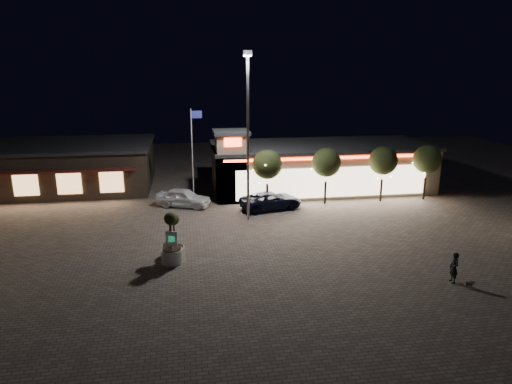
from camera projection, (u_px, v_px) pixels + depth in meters
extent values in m
plane|color=#6B6057|center=(234.00, 264.00, 27.02)|extent=(90.00, 90.00, 0.00)
cube|color=gray|center=(320.00, 168.00, 43.22)|extent=(20.00, 8.00, 4.00)
cube|color=#262628|center=(321.00, 145.00, 42.64)|extent=(20.40, 8.40, 0.30)
cube|color=beige|center=(333.00, 182.00, 39.47)|extent=(17.00, 0.12, 2.60)
cube|color=#FF3714|center=(335.00, 158.00, 38.86)|extent=(19.00, 0.10, 0.18)
cube|color=gray|center=(232.00, 168.00, 39.11)|extent=(2.60, 2.60, 5.80)
cube|color=#262628|center=(231.00, 132.00, 38.30)|extent=(3.00, 3.00, 0.30)
cube|color=#FF3714|center=(233.00, 142.00, 37.19)|extent=(1.40, 0.10, 0.70)
cube|color=#382D23|center=(65.00, 167.00, 43.46)|extent=(16.00, 10.00, 4.00)
cube|color=#262628|center=(62.00, 145.00, 42.88)|extent=(16.40, 10.40, 0.30)
cube|color=#591E19|center=(48.00, 172.00, 38.10)|extent=(14.40, 0.80, 0.15)
cube|color=#FFB772|center=(26.00, 185.00, 38.46)|extent=(2.00, 0.12, 1.80)
cube|color=#FFB772|center=(69.00, 184.00, 38.98)|extent=(2.00, 0.12, 1.80)
cube|color=#FFB772|center=(112.00, 182.00, 39.50)|extent=(2.00, 0.12, 1.80)
cylinder|color=gray|center=(248.00, 141.00, 33.34)|extent=(0.20, 0.20, 12.00)
cube|color=gray|center=(248.00, 53.00, 31.69)|extent=(0.60, 0.40, 0.35)
cube|color=white|center=(248.00, 56.00, 31.74)|extent=(0.45, 0.30, 0.08)
cylinder|color=white|center=(192.00, 157.00, 38.04)|extent=(0.10, 0.10, 8.00)
cube|color=navy|center=(196.00, 115.00, 37.18)|extent=(0.90, 0.04, 0.60)
cylinder|color=#332319|center=(267.00, 195.00, 37.84)|extent=(0.20, 0.20, 1.92)
sphere|color=#2D3819|center=(267.00, 164.00, 37.14)|extent=(2.42, 2.42, 2.42)
cylinder|color=#332319|center=(325.00, 193.00, 38.58)|extent=(0.20, 0.20, 1.92)
sphere|color=#2D3819|center=(326.00, 163.00, 37.89)|extent=(2.42, 2.42, 2.42)
cylinder|color=#332319|center=(381.00, 190.00, 39.33)|extent=(0.20, 0.20, 1.92)
sphere|color=#2D3819|center=(383.00, 161.00, 38.63)|extent=(2.42, 2.42, 2.42)
cylinder|color=#332319|center=(424.00, 189.00, 39.92)|extent=(0.20, 0.20, 1.92)
sphere|color=#2D3819|center=(427.00, 159.00, 39.23)|extent=(2.42, 2.42, 2.42)
imported|color=black|center=(271.00, 200.00, 37.25)|extent=(5.51, 3.43, 1.42)
imported|color=white|center=(184.00, 198.00, 37.82)|extent=(4.87, 3.43, 1.54)
imported|color=black|center=(454.00, 268.00, 24.49)|extent=(0.41, 0.63, 1.71)
cube|color=#59514C|center=(469.00, 284.00, 24.03)|extent=(0.38, 0.20, 0.19)
sphere|color=#59514C|center=(473.00, 282.00, 24.01)|extent=(0.17, 0.17, 0.17)
cylinder|color=silver|center=(171.00, 251.00, 27.92)|extent=(1.15, 1.15, 0.76)
cylinder|color=black|center=(171.00, 245.00, 27.81)|extent=(0.99, 0.99, 0.06)
cylinder|color=#332319|center=(170.00, 231.00, 27.57)|extent=(0.10, 0.10, 1.72)
sphere|color=#2D3819|center=(169.00, 218.00, 27.36)|extent=(0.67, 0.67, 0.67)
cylinder|color=silver|center=(172.00, 256.00, 27.09)|extent=(1.27, 1.27, 0.85)
cylinder|color=black|center=(172.00, 249.00, 26.97)|extent=(1.10, 1.10, 0.06)
cylinder|color=#332319|center=(171.00, 233.00, 26.71)|extent=(0.11, 0.11, 1.91)
sphere|color=#2D3819|center=(170.00, 219.00, 26.47)|extent=(0.74, 0.74, 0.74)
cylinder|color=silver|center=(175.00, 253.00, 27.56)|extent=(1.17, 1.17, 0.78)
cylinder|color=black|center=(175.00, 247.00, 27.46)|extent=(1.01, 1.01, 0.06)
cylinder|color=#332319|center=(174.00, 233.00, 27.21)|extent=(0.10, 0.10, 1.75)
sphere|color=#2D3819|center=(173.00, 220.00, 26.99)|extent=(0.68, 0.68, 0.68)
cylinder|color=gray|center=(172.00, 255.00, 26.68)|extent=(0.09, 0.09, 1.28)
cube|color=white|center=(171.00, 239.00, 26.41)|extent=(0.69, 0.23, 0.90)
cube|color=#1BA55E|center=(171.00, 239.00, 26.37)|extent=(0.37, 0.11, 0.37)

